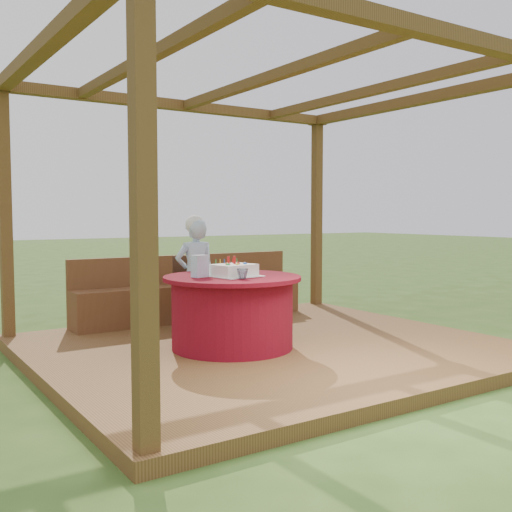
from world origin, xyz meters
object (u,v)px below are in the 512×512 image
Objects in this scene: drinking_glass at (242,274)px; elderly_woman at (195,273)px; table at (232,311)px; gift_bag at (200,266)px; chair at (192,290)px; birthday_cake at (234,270)px; bench at (192,298)px.

elderly_woman is at bearing 83.07° from drinking_glass.
gift_bag is (-0.32, 0.08, 0.46)m from table.
elderly_woman reaches higher than table.
elderly_woman reaches higher than chair.
elderly_woman reaches higher than drinking_glass.
birthday_cake is at bearing -95.82° from chair.
elderly_woman is at bearing 85.16° from birthday_cake.
gift_bag is at bearing 123.36° from drinking_glass.
chair is at bearing 53.81° from gift_bag.
chair is 0.25m from elderly_woman.
bench is 2.08m from drinking_glass.
elderly_woman is 2.57× the size of birthday_cake.
chair is at bearing 84.05° from table.
birthday_cake is at bearing -94.84° from elderly_woman.
chair is 1.43m from drinking_glass.
elderly_woman reaches higher than birthday_cake.
chair is at bearing -116.80° from bench.
elderly_woman is (0.08, 0.94, 0.30)m from table.
birthday_cake reaches higher than chair.
drinking_glass is (-0.07, -0.30, 0.40)m from table.
gift_bag is (-0.40, -0.86, 0.16)m from elderly_woman.
chair reaches higher than table.
elderly_woman is 0.98m from birthday_cake.
chair is 1.16m from birthday_cake.
birthday_cake is at bearing -90.56° from table.
bench is at bearing 52.42° from gift_bag.
drinking_glass is (0.25, -0.38, -0.06)m from gift_bag.
gift_bag is at bearing 161.87° from birthday_cake.
table is 1.03× the size of elderly_woman.
chair is (-0.29, -0.58, 0.19)m from bench.
bench is at bearing 76.41° from drinking_glass.
drinking_glass reaches higher than table.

